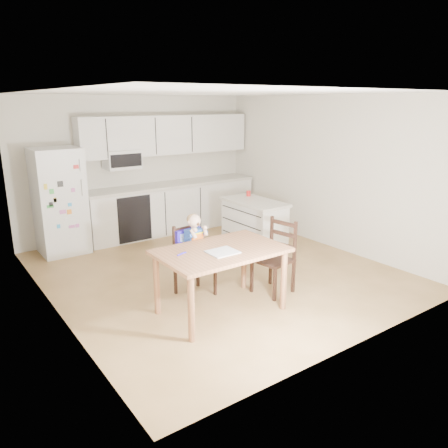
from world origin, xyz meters
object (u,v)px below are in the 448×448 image
object	(u,v)px
dining_table	(221,258)
chair_side	(278,251)
kitchen_island	(254,225)
red_cup	(249,193)
refrigerator	(60,201)
chair_booster	(193,246)

from	to	relation	value
dining_table	chair_side	size ratio (longest dim) A/B	1.51
kitchen_island	red_cup	distance (m)	0.59
refrigerator	red_cup	xyz separation A→B (m)	(2.74, -1.42, 0.04)
refrigerator	kitchen_island	distance (m)	3.16
refrigerator	red_cup	bearing A→B (deg)	-27.34
refrigerator	red_cup	world-z (taller)	refrigerator
kitchen_island	red_cup	size ratio (longest dim) A/B	12.51
chair_booster	chair_side	distance (m)	1.10
red_cup	chair_booster	xyz separation A→B (m)	(-1.86, -1.21, -0.25)
red_cup	chair_booster	size ratio (longest dim) A/B	0.09
kitchen_island	chair_side	xyz separation A→B (m)	(-0.77, -1.42, 0.11)
red_cup	chair_booster	world-z (taller)	chair_booster
kitchen_island	chair_side	distance (m)	1.62
kitchen_island	chair_side	bearing A→B (deg)	-118.37
red_cup	chair_side	xyz separation A→B (m)	(-0.91, -1.76, -0.35)
dining_table	chair_booster	world-z (taller)	chair_booster
dining_table	chair_side	distance (m)	0.95
kitchen_island	dining_table	bearing A→B (deg)	-138.98
kitchen_island	chair_side	world-z (taller)	chair_side
kitchen_island	red_cup	world-z (taller)	red_cup
refrigerator	red_cup	distance (m)	3.09
chair_side	red_cup	bearing A→B (deg)	143.49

